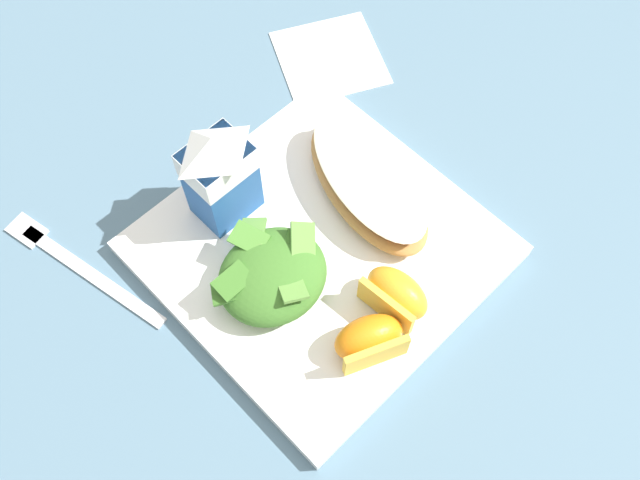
{
  "coord_description": "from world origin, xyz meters",
  "views": [
    {
      "loc": [
        -0.2,
        -0.21,
        0.58
      ],
      "look_at": [
        0.0,
        0.0,
        0.03
      ],
      "focal_mm": 38.42,
      "sensor_mm": 36.0,
      "label": 1
    }
  ],
  "objects_px": {
    "cheesy_pizza_bread": "(368,181)",
    "green_salad_pile": "(270,273)",
    "white_plate": "(320,249)",
    "metal_fork": "(72,261)",
    "orange_wedge_middle": "(396,295)",
    "paper_napkin": "(330,57)",
    "orange_wedge_front": "(369,340)",
    "milk_carton": "(219,172)"
  },
  "relations": [
    {
      "from": "orange_wedge_front",
      "to": "orange_wedge_middle",
      "type": "relative_size",
      "value": 1.11
    },
    {
      "from": "white_plate",
      "to": "cheesy_pizza_bread",
      "type": "bearing_deg",
      "value": 7.66
    },
    {
      "from": "metal_fork",
      "to": "green_salad_pile",
      "type": "bearing_deg",
      "value": -52.56
    },
    {
      "from": "white_plate",
      "to": "orange_wedge_middle",
      "type": "height_order",
      "value": "orange_wedge_middle"
    },
    {
      "from": "white_plate",
      "to": "orange_wedge_middle",
      "type": "xyz_separation_m",
      "value": [
        0.01,
        -0.09,
        0.03
      ]
    },
    {
      "from": "orange_wedge_front",
      "to": "metal_fork",
      "type": "bearing_deg",
      "value": 117.72
    },
    {
      "from": "green_salad_pile",
      "to": "white_plate",
      "type": "bearing_deg",
      "value": -3.92
    },
    {
      "from": "white_plate",
      "to": "orange_wedge_front",
      "type": "height_order",
      "value": "orange_wedge_front"
    },
    {
      "from": "white_plate",
      "to": "green_salad_pile",
      "type": "height_order",
      "value": "green_salad_pile"
    },
    {
      "from": "cheesy_pizza_bread",
      "to": "milk_carton",
      "type": "distance_m",
      "value": 0.14
    },
    {
      "from": "orange_wedge_middle",
      "to": "metal_fork",
      "type": "relative_size",
      "value": 0.33
    },
    {
      "from": "orange_wedge_front",
      "to": "green_salad_pile",
      "type": "bearing_deg",
      "value": 99.96
    },
    {
      "from": "metal_fork",
      "to": "cheesy_pizza_bread",
      "type": "bearing_deg",
      "value": -30.49
    },
    {
      "from": "cheesy_pizza_bread",
      "to": "green_salad_pile",
      "type": "relative_size",
      "value": 1.64
    },
    {
      "from": "white_plate",
      "to": "metal_fork",
      "type": "relative_size",
      "value": 1.49
    },
    {
      "from": "orange_wedge_front",
      "to": "cheesy_pizza_bread",
      "type": "bearing_deg",
      "value": 44.18
    },
    {
      "from": "white_plate",
      "to": "metal_fork",
      "type": "height_order",
      "value": "white_plate"
    },
    {
      "from": "orange_wedge_middle",
      "to": "metal_fork",
      "type": "bearing_deg",
      "value": 126.53
    },
    {
      "from": "white_plate",
      "to": "orange_wedge_front",
      "type": "relative_size",
      "value": 4.04
    },
    {
      "from": "paper_napkin",
      "to": "metal_fork",
      "type": "xyz_separation_m",
      "value": [
        -0.35,
        -0.01,
        0.0
      ]
    },
    {
      "from": "orange_wedge_front",
      "to": "metal_fork",
      "type": "distance_m",
      "value": 0.29
    },
    {
      "from": "metal_fork",
      "to": "orange_wedge_front",
      "type": "bearing_deg",
      "value": -62.28
    },
    {
      "from": "cheesy_pizza_bread",
      "to": "paper_napkin",
      "type": "xyz_separation_m",
      "value": [
        0.1,
        0.15,
        -0.03
      ]
    },
    {
      "from": "orange_wedge_middle",
      "to": "paper_napkin",
      "type": "distance_m",
      "value": 0.31
    },
    {
      "from": "milk_carton",
      "to": "orange_wedge_middle",
      "type": "bearing_deg",
      "value": -77.32
    },
    {
      "from": "white_plate",
      "to": "milk_carton",
      "type": "distance_m",
      "value": 0.12
    },
    {
      "from": "milk_carton",
      "to": "metal_fork",
      "type": "distance_m",
      "value": 0.17
    },
    {
      "from": "paper_napkin",
      "to": "green_salad_pile",
      "type": "bearing_deg",
      "value": -145.51
    },
    {
      "from": "green_salad_pile",
      "to": "metal_fork",
      "type": "height_order",
      "value": "green_salad_pile"
    },
    {
      "from": "metal_fork",
      "to": "paper_napkin",
      "type": "bearing_deg",
      "value": 1.62
    },
    {
      "from": "metal_fork",
      "to": "white_plate",
      "type": "bearing_deg",
      "value": -41.77
    },
    {
      "from": "green_salad_pile",
      "to": "metal_fork",
      "type": "distance_m",
      "value": 0.19
    },
    {
      "from": "green_salad_pile",
      "to": "milk_carton",
      "type": "relative_size",
      "value": 1.03
    },
    {
      "from": "green_salad_pile",
      "to": "orange_wedge_middle",
      "type": "relative_size",
      "value": 1.8
    },
    {
      "from": "green_salad_pile",
      "to": "cheesy_pizza_bread",
      "type": "bearing_deg",
      "value": 2.56
    },
    {
      "from": "milk_carton",
      "to": "paper_napkin",
      "type": "distance_m",
      "value": 0.23
    },
    {
      "from": "cheesy_pizza_bread",
      "to": "milk_carton",
      "type": "xyz_separation_m",
      "value": [
        -0.11,
        0.08,
        0.04
      ]
    },
    {
      "from": "orange_wedge_middle",
      "to": "metal_fork",
      "type": "xyz_separation_m",
      "value": [
        -0.18,
        0.24,
        -0.03
      ]
    },
    {
      "from": "green_salad_pile",
      "to": "orange_wedge_front",
      "type": "distance_m",
      "value": 0.11
    },
    {
      "from": "cheesy_pizza_bread",
      "to": "paper_napkin",
      "type": "distance_m",
      "value": 0.19
    },
    {
      "from": "cheesy_pizza_bread",
      "to": "metal_fork",
      "type": "height_order",
      "value": "cheesy_pizza_bread"
    },
    {
      "from": "paper_napkin",
      "to": "orange_wedge_front",
      "type": "bearing_deg",
      "value": -129.23
    }
  ]
}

